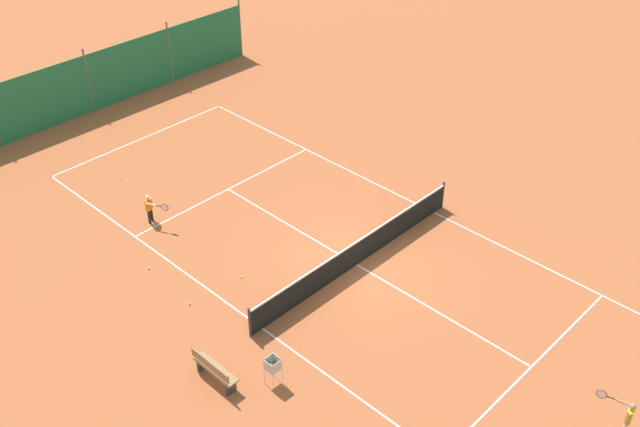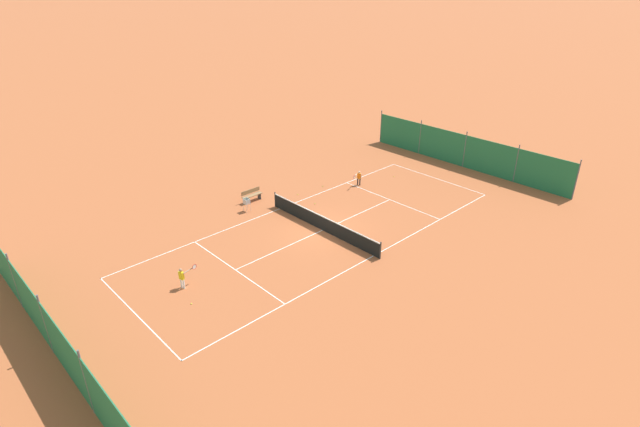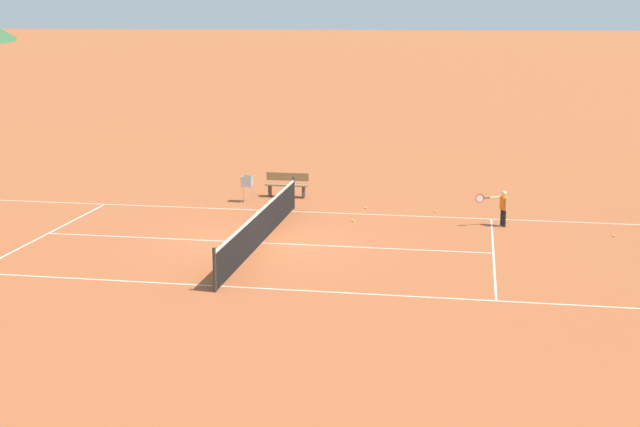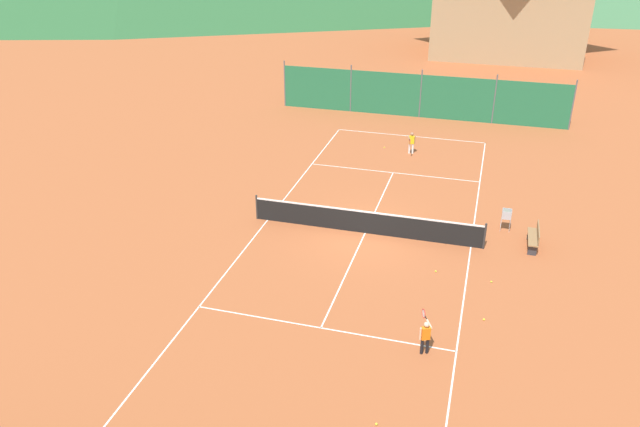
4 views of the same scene
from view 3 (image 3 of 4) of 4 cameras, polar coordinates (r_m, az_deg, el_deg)
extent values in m
plane|color=#A8542D|center=(25.02, -3.78, -1.89)|extent=(600.00, 600.00, 0.00)
cube|color=white|center=(21.21, -6.39, -4.64)|extent=(0.05, 23.85, 0.01)
cube|color=white|center=(28.90, -1.87, 0.14)|extent=(0.05, 23.85, 0.01)
cube|color=white|center=(27.21, -16.99, -1.22)|extent=(8.20, 0.05, 0.01)
cube|color=white|center=(24.35, 11.04, -2.51)|extent=(8.20, 0.05, 0.01)
cube|color=white|center=(25.02, -3.78, -1.88)|extent=(0.05, 12.80, 0.01)
cylinder|color=#2D2D2D|center=(20.65, -6.77, -3.61)|extent=(0.08, 0.08, 1.06)
cylinder|color=#2D2D2D|center=(29.23, -1.70, 1.34)|extent=(0.08, 0.08, 1.06)
cube|color=black|center=(24.91, -3.79, -0.88)|extent=(9.10, 0.02, 0.91)
cube|color=white|center=(24.80, -3.81, 0.19)|extent=(9.10, 0.04, 0.06)
cylinder|color=black|center=(27.33, 11.72, -0.32)|extent=(0.09, 0.09, 0.51)
cylinder|color=black|center=(27.48, 11.56, -0.24)|extent=(0.09, 0.09, 0.51)
cube|color=orange|center=(27.31, 11.68, 0.65)|extent=(0.28, 0.23, 0.40)
sphere|color=beige|center=(27.25, 11.71, 1.27)|extent=(0.16, 0.16, 0.16)
cylinder|color=beige|center=(27.17, 11.83, 0.58)|extent=(0.06, 0.06, 0.40)
cylinder|color=beige|center=(27.32, 11.18, 1.02)|extent=(0.22, 0.38, 0.06)
cylinder|color=black|center=(27.20, 10.63, 0.99)|extent=(0.10, 0.18, 0.03)
torus|color=red|center=(27.10, 10.19, 0.96)|extent=(0.14, 0.26, 0.28)
cylinder|color=silver|center=(27.10, 10.19, 0.96)|extent=(0.11, 0.23, 0.25)
sphere|color=#CCE033|center=(26.99, 18.28, -1.36)|extent=(0.07, 0.07, 0.07)
sphere|color=#CCE033|center=(29.33, 2.92, 0.38)|extent=(0.07, 0.07, 0.07)
sphere|color=#CCE033|center=(27.50, 2.11, -0.45)|extent=(0.07, 0.07, 0.07)
sphere|color=#CCE033|center=(29.02, 7.39, 0.15)|extent=(0.07, 0.07, 0.07)
cylinder|color=#B7B7BC|center=(30.18, -4.45, 1.18)|extent=(0.02, 0.02, 0.55)
cylinder|color=#B7B7BC|center=(30.50, -4.29, 1.31)|extent=(0.02, 0.02, 0.55)
cylinder|color=#B7B7BC|center=(30.27, -5.07, 1.20)|extent=(0.02, 0.02, 0.55)
cylinder|color=#B7B7BC|center=(30.59, -4.91, 1.33)|extent=(0.02, 0.02, 0.55)
cube|color=#B7B7BC|center=(30.33, -4.69, 1.78)|extent=(0.34, 0.34, 0.02)
cube|color=#B7B7BC|center=(30.26, -4.38, 2.07)|extent=(0.34, 0.02, 0.34)
cube|color=#B7B7BC|center=(30.34, -5.00, 2.09)|extent=(0.34, 0.02, 0.34)
cube|color=#B7B7BC|center=(30.14, -4.77, 2.02)|extent=(0.02, 0.34, 0.34)
cube|color=#B7B7BC|center=(30.46, -4.61, 2.14)|extent=(0.02, 0.34, 0.34)
sphere|color=#CCE033|center=(30.38, -4.83, 1.87)|extent=(0.07, 0.07, 0.07)
sphere|color=#CCE033|center=(30.22, -4.69, 1.81)|extent=(0.07, 0.07, 0.07)
sphere|color=#CCE033|center=(30.32, -4.46, 1.86)|extent=(0.07, 0.07, 0.07)
sphere|color=#CCE033|center=(30.33, -4.66, 1.86)|extent=(0.07, 0.07, 0.07)
sphere|color=#CCE033|center=(30.43, -4.90, 1.89)|extent=(0.07, 0.07, 0.07)
sphere|color=#CCE033|center=(30.48, -4.85, 1.91)|extent=(0.07, 0.07, 0.07)
sphere|color=#CCE033|center=(30.41, -4.78, 1.99)|extent=(0.07, 0.07, 0.07)
sphere|color=#CCE033|center=(30.37, -4.68, 1.98)|extent=(0.07, 0.07, 0.07)
sphere|color=#CCE033|center=(30.34, -4.60, 1.97)|extent=(0.07, 0.07, 0.07)
sphere|color=#CCE033|center=(30.27, -4.58, 1.95)|extent=(0.07, 0.07, 0.07)
sphere|color=#CCE033|center=(30.29, -4.47, 1.95)|extent=(0.07, 0.07, 0.07)
sphere|color=#CCE033|center=(30.24, -4.95, 1.93)|extent=(0.07, 0.07, 0.07)
sphere|color=#CCE033|center=(30.20, -4.51, 2.03)|extent=(0.07, 0.07, 0.07)
sphere|color=#CCE033|center=(30.23, -4.88, 2.03)|extent=(0.07, 0.07, 0.07)
sphere|color=#CCE033|center=(30.39, -4.81, 2.09)|extent=(0.07, 0.07, 0.07)
sphere|color=#CCE033|center=(30.32, -4.83, 2.07)|extent=(0.07, 0.07, 0.07)
cube|color=olive|center=(31.04, -2.15, 1.85)|extent=(0.36, 1.50, 0.05)
cube|color=olive|center=(31.15, -2.09, 2.37)|extent=(0.04, 1.50, 0.28)
cube|color=#333338|center=(30.97, -1.06, 1.41)|extent=(0.32, 0.06, 0.44)
cube|color=#333338|center=(31.22, -3.22, 1.48)|extent=(0.32, 0.06, 0.44)
camera|label=1|loc=(42.81, -16.71, 24.16)|focal=42.00mm
camera|label=2|loc=(25.91, -74.62, 22.20)|focal=28.00mm
camera|label=4|loc=(32.27, 41.35, 19.33)|focal=35.00mm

